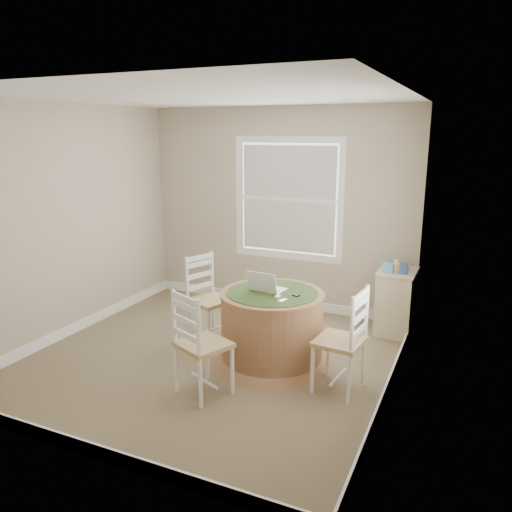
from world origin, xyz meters
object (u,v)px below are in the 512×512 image
at_px(corner_chest, 395,301).
at_px(chair_near, 203,344).
at_px(chair_left, 211,300).
at_px(laptop, 267,288).
at_px(chair_right, 339,341).
at_px(round_table, 272,324).

bearing_deg(corner_chest, chair_near, -121.12).
xyz_separation_m(chair_left, laptop, (0.75, -0.19, 0.30)).
height_order(chair_left, chair_right, same).
bearing_deg(chair_left, chair_near, -134.96).
relative_size(round_table, chair_near, 1.28).
xyz_separation_m(round_table, chair_left, (-0.83, 0.22, 0.07)).
distance_m(chair_left, chair_right, 1.67).
xyz_separation_m(chair_left, chair_near, (0.52, -1.05, 0.00)).
relative_size(chair_near, corner_chest, 1.27).
xyz_separation_m(round_table, laptop, (-0.07, 0.03, 0.37)).
relative_size(chair_left, laptop, 2.68).
bearing_deg(chair_left, round_table, -86.20).
distance_m(chair_near, corner_chest, 2.52).
distance_m(chair_left, laptop, 0.83).
xyz_separation_m(chair_near, chair_right, (1.07, 0.56, 0.00)).
xyz_separation_m(round_table, corner_chest, (1.00, 1.32, -0.03)).
height_order(chair_left, laptop, laptop).
xyz_separation_m(round_table, chair_right, (0.76, -0.28, 0.07)).
bearing_deg(laptop, chair_right, 166.62).
height_order(chair_near, chair_right, same).
bearing_deg(laptop, chair_near, 82.06).
relative_size(round_table, chair_right, 1.28).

